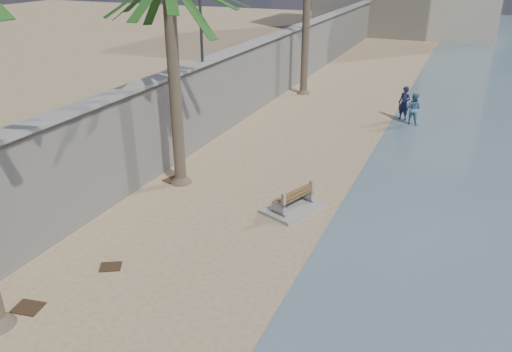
# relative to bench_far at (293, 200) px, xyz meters

# --- Properties ---
(seawall) EXTENTS (0.45, 70.00, 3.50)m
(seawall) POSITION_rel_bench_far_xyz_m (-5.82, 12.54, 1.40)
(seawall) COLOR gray
(seawall) RESTS_ON ground_plane
(wall_cap) EXTENTS (0.80, 70.00, 0.12)m
(wall_cap) POSITION_rel_bench_far_xyz_m (-5.82, 12.54, 3.20)
(wall_cap) COLOR gray
(wall_cap) RESTS_ON seawall
(bench_far) EXTENTS (1.92, 2.27, 0.81)m
(bench_far) POSITION_rel_bench_far_xyz_m (0.00, 0.00, 0.00)
(bench_far) COLOR gray
(bench_far) RESTS_ON ground_plane
(person_a) EXTENTS (0.85, 0.75, 1.98)m
(person_a) POSITION_rel_bench_far_xyz_m (1.86, 11.52, 0.64)
(person_a) COLOR #141B37
(person_a) RESTS_ON ground_plane
(person_b) EXTENTS (0.97, 0.83, 1.76)m
(person_b) POSITION_rel_bench_far_xyz_m (2.38, 10.99, 0.53)
(person_b) COLOR teal
(person_b) RESTS_ON ground_plane
(debris_b) EXTENTS (0.73, 0.63, 0.03)m
(debris_b) POSITION_rel_bench_far_xyz_m (-4.10, -7.25, -0.34)
(debris_b) COLOR #382616
(debris_b) RESTS_ON ground_plane
(debris_c) EXTENTS (0.67, 0.75, 0.03)m
(debris_c) POSITION_rel_bench_far_xyz_m (-4.92, 0.44, -0.34)
(debris_c) COLOR #382616
(debris_c) RESTS_ON ground_plane
(debris_d) EXTENTS (0.71, 0.67, 0.03)m
(debris_d) POSITION_rel_bench_far_xyz_m (-3.39, -5.09, -0.34)
(debris_d) COLOR #382616
(debris_d) RESTS_ON ground_plane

